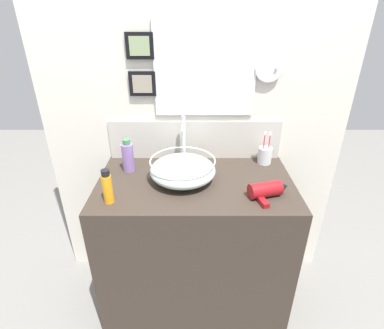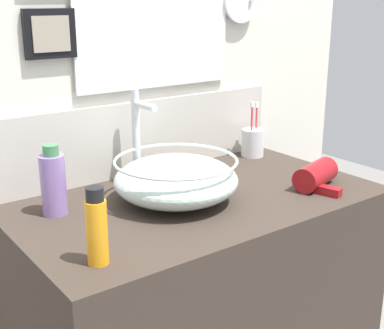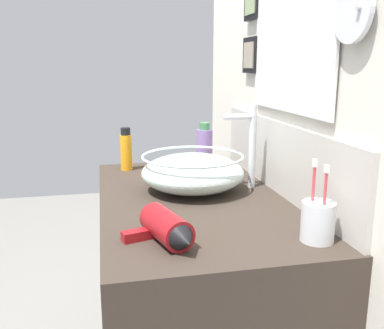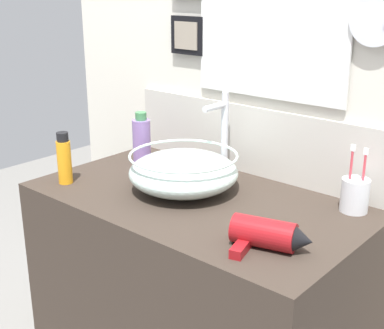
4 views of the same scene
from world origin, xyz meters
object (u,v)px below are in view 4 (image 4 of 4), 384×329
at_px(faucet, 223,129).
at_px(glass_bowl_sink, 183,172).
at_px(toothbrush_cup, 355,195).
at_px(spray_bottle, 142,140).
at_px(shampoo_bottle, 64,159).
at_px(hair_drier, 269,235).

bearing_deg(faucet, glass_bowl_sink, -90.00).
height_order(glass_bowl_sink, toothbrush_cup, toothbrush_cup).
bearing_deg(toothbrush_cup, spray_bottle, -173.46).
distance_m(toothbrush_cup, shampoo_bottle, 0.90).
distance_m(faucet, spray_bottle, 0.32).
bearing_deg(spray_bottle, glass_bowl_sink, -20.53).
distance_m(hair_drier, shampoo_bottle, 0.75).
xyz_separation_m(hair_drier, spray_bottle, (-0.71, 0.26, 0.05)).
bearing_deg(glass_bowl_sink, hair_drier, -19.85).
height_order(glass_bowl_sink, spray_bottle, spray_bottle).
xyz_separation_m(faucet, spray_bottle, (-0.30, -0.08, -0.08)).
bearing_deg(faucet, toothbrush_cup, 0.93).
relative_size(shampoo_bottle, spray_bottle, 0.92).
bearing_deg(spray_bottle, toothbrush_cup, 6.54).
bearing_deg(glass_bowl_sink, spray_bottle, 159.47).
relative_size(toothbrush_cup, spray_bottle, 1.06).
bearing_deg(toothbrush_cup, shampoo_bottle, -153.70).
bearing_deg(hair_drier, spray_bottle, 159.86).
relative_size(glass_bowl_sink, toothbrush_cup, 1.73).
height_order(hair_drier, shampoo_bottle, shampoo_bottle).
relative_size(faucet, shampoo_bottle, 1.67).
xyz_separation_m(glass_bowl_sink, spray_bottle, (-0.30, 0.11, 0.02)).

